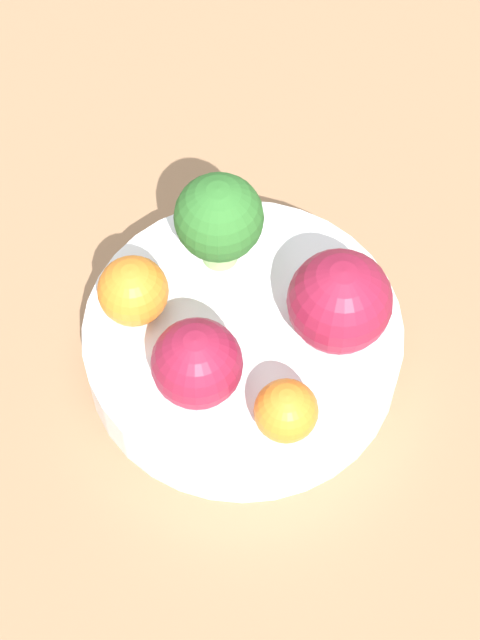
% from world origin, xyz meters
% --- Properties ---
extents(ground_plane, '(6.00, 6.00, 0.00)m').
position_xyz_m(ground_plane, '(0.00, 0.00, 0.00)').
color(ground_plane, gray).
extents(table_surface, '(1.20, 1.20, 0.02)m').
position_xyz_m(table_surface, '(0.00, 0.00, 0.01)').
color(table_surface, '#936D4C').
rests_on(table_surface, ground_plane).
extents(bowl, '(0.20, 0.20, 0.04)m').
position_xyz_m(bowl, '(0.00, 0.00, 0.04)').
color(bowl, white).
rests_on(bowl, table_surface).
extents(broccoli, '(0.06, 0.06, 0.07)m').
position_xyz_m(broccoli, '(0.05, 0.01, 0.10)').
color(broccoli, '#8CB76B').
rests_on(broccoli, bowl).
extents(apple_red, '(0.06, 0.06, 0.06)m').
position_xyz_m(apple_red, '(-0.00, -0.06, 0.09)').
color(apple_red, maroon).
rests_on(apple_red, bowl).
extents(apple_green, '(0.05, 0.05, 0.05)m').
position_xyz_m(apple_green, '(-0.04, 0.03, 0.08)').
color(apple_green, maroon).
rests_on(apple_green, bowl).
extents(orange_front, '(0.04, 0.04, 0.04)m').
position_xyz_m(orange_front, '(-0.07, -0.02, 0.08)').
color(orange_front, orange).
rests_on(orange_front, bowl).
extents(orange_back, '(0.04, 0.04, 0.04)m').
position_xyz_m(orange_back, '(0.01, 0.07, 0.08)').
color(orange_back, orange).
rests_on(orange_back, bowl).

